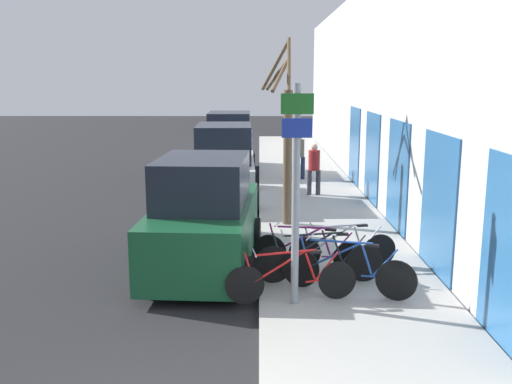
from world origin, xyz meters
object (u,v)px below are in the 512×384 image
at_px(bicycle_0, 292,279).
at_px(parked_car_0, 204,219).
at_px(parked_car_2, 230,146).
at_px(bicycle_1, 347,271).
at_px(signpost, 296,189).
at_px(pedestrian_far, 299,153).
at_px(bicycle_2, 319,261).
at_px(street_tree, 286,139).
at_px(bicycle_4, 343,249).
at_px(pedestrian_near, 314,165).
at_px(parked_car_1, 225,169).
at_px(bicycle_3, 309,252).

xyz_separation_m(bicycle_0, parked_car_0, (-1.57, 2.05, 0.48)).
bearing_deg(parked_car_2, bicycle_1, -79.07).
xyz_separation_m(signpost, pedestrian_far, (0.85, 11.38, -0.92)).
height_order(bicycle_2, parked_car_2, parked_car_2).
xyz_separation_m(parked_car_2, street_tree, (1.77, -8.16, 1.15)).
height_order(bicycle_4, pedestrian_far, pedestrian_far).
bearing_deg(signpost, pedestrian_near, 82.67).
bearing_deg(parked_car_1, bicycle_3, -74.82).
bearing_deg(pedestrian_near, bicycle_0, 87.48).
distance_m(bicycle_1, pedestrian_near, 8.17).
relative_size(signpost, bicycle_1, 1.62).
distance_m(bicycle_3, parked_car_1, 6.76).
bearing_deg(pedestrian_near, parked_car_1, 18.80).
bearing_deg(parked_car_1, street_tree, -61.92).
height_order(bicycle_1, bicycle_3, bicycle_1).
distance_m(bicycle_0, bicycle_3, 1.45).
height_order(bicycle_2, pedestrian_far, pedestrian_far).
height_order(parked_car_1, parked_car_2, parked_car_2).
bearing_deg(bicycle_2, bicycle_4, -37.08).
bearing_deg(bicycle_1, street_tree, 31.81).
height_order(bicycle_3, parked_car_1, parked_car_1).
xyz_separation_m(bicycle_2, parked_car_1, (-2.05, 6.97, 0.51)).
height_order(bicycle_0, bicycle_4, bicycle_0).
bearing_deg(street_tree, parked_car_1, 119.56).
relative_size(signpost, parked_car_1, 0.77).
xyz_separation_m(bicycle_1, pedestrian_near, (0.22, 8.15, 0.51)).
xyz_separation_m(bicycle_0, parked_car_1, (-1.53, 7.85, 0.53)).
relative_size(bicycle_1, bicycle_2, 0.94).
xyz_separation_m(bicycle_0, bicycle_2, (0.52, 0.88, 0.02)).
height_order(bicycle_0, parked_car_1, parked_car_1).
bearing_deg(signpost, pedestrian_far, 85.75).
height_order(parked_car_2, street_tree, street_tree).
xyz_separation_m(bicycle_2, street_tree, (-0.40, 4.06, 1.70)).
relative_size(bicycle_2, parked_car_2, 0.51).
xyz_separation_m(bicycle_2, bicycle_4, (0.53, 0.78, -0.02)).
bearing_deg(parked_car_0, parked_car_2, 93.57).
bearing_deg(bicycle_0, signpost, -159.69).
bearing_deg(bicycle_3, pedestrian_near, 11.88).
distance_m(bicycle_0, parked_car_2, 13.22).
height_order(bicycle_3, bicycle_4, bicycle_3).
distance_m(bicycle_4, parked_car_2, 11.77).
bearing_deg(parked_car_2, pedestrian_far, -35.96).
relative_size(parked_car_2, pedestrian_far, 2.76).
height_order(bicycle_4, pedestrian_near, pedestrian_near).
distance_m(bicycle_1, bicycle_3, 1.17).
bearing_deg(bicycle_4, pedestrian_far, -7.49).
bearing_deg(bicycle_1, parked_car_0, 77.63).
distance_m(bicycle_0, parked_car_1, 8.02).
bearing_deg(bicycle_2, parked_car_1, 13.16).
bearing_deg(parked_car_2, street_tree, -78.27).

